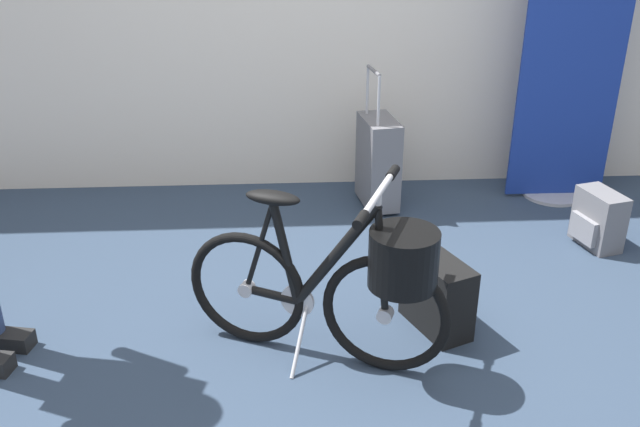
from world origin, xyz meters
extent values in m
plane|color=#2D3D51|center=(0.00, 0.00, 0.00)|extent=(6.80, 6.80, 0.00)
cylinder|color=#B7B7BC|center=(1.50, 1.71, 0.01)|extent=(0.36, 0.36, 0.02)
cube|color=navy|center=(1.50, 1.71, 0.96)|extent=(0.60, 0.02, 1.89)
torus|color=black|center=(0.21, 0.06, 0.25)|extent=(0.48, 0.23, 0.51)
cylinder|color=#B7B7BC|center=(0.21, 0.06, 0.25)|extent=(0.07, 0.07, 0.06)
torus|color=black|center=(-0.33, 0.28, 0.25)|extent=(0.48, 0.23, 0.51)
cylinder|color=#B7B7BC|center=(-0.33, 0.28, 0.25)|extent=(0.07, 0.07, 0.06)
cylinder|color=black|center=(-0.22, 0.24, 0.25)|extent=(0.22, 0.12, 0.05)
cylinder|color=black|center=(0.02, 0.14, 0.47)|extent=(0.34, 0.17, 0.49)
cylinder|color=black|center=(-0.17, 0.21, 0.45)|extent=(0.13, 0.08, 0.42)
cylinder|color=black|center=(-0.22, 0.24, 0.25)|extent=(0.22, 0.11, 0.04)
cylinder|color=black|center=(0.19, 0.07, 0.48)|extent=(0.08, 0.06, 0.46)
cylinder|color=black|center=(-0.27, 0.26, 0.45)|extent=(0.15, 0.08, 0.41)
ellipsoid|color=black|center=(-0.21, 0.23, 0.68)|extent=(0.24, 0.17, 0.05)
cylinder|color=#B7B7BC|center=(0.17, 0.08, 0.73)|extent=(0.03, 0.03, 0.04)
cylinder|color=#B7B7BC|center=(0.17, 0.08, 0.75)|extent=(0.19, 0.42, 0.03)
cylinder|color=black|center=(0.08, -0.13, 0.75)|extent=(0.07, 0.10, 0.04)
cylinder|color=black|center=(0.25, 0.28, 0.75)|extent=(0.07, 0.10, 0.04)
cylinder|color=#B7B7BC|center=(-0.12, 0.20, 0.24)|extent=(0.14, 0.07, 0.14)
cylinder|color=#B7B7BC|center=(-0.12, 0.10, 0.11)|extent=(0.09, 0.18, 0.24)
cylinder|color=black|center=(0.26, 0.04, 0.51)|extent=(0.34, 0.34, 0.22)
cube|color=black|center=(-1.34, 0.29, 0.04)|extent=(0.25, 0.13, 0.07)
cube|color=slate|center=(0.39, 1.62, 0.28)|extent=(0.23, 0.38, 0.52)
cylinder|color=#B7B7BC|center=(0.36, 1.50, 0.68)|extent=(0.02, 0.02, 0.28)
cylinder|color=#B7B7BC|center=(0.33, 1.73, 0.68)|extent=(0.02, 0.02, 0.28)
cylinder|color=slate|center=(0.35, 1.61, 0.82)|extent=(0.05, 0.23, 0.02)
cylinder|color=black|center=(0.46, 1.50, 0.02)|extent=(0.04, 0.03, 0.04)
cylinder|color=black|center=(0.42, 1.75, 0.02)|extent=(0.04, 0.03, 0.04)
cube|color=slate|center=(1.49, 1.05, 0.15)|extent=(0.21, 0.30, 0.30)
cube|color=gray|center=(1.40, 1.03, 0.11)|extent=(0.08, 0.19, 0.13)
cube|color=black|center=(0.48, 0.34, 0.16)|extent=(0.28, 0.37, 0.32)
cube|color=black|center=(0.57, 0.38, 0.11)|extent=(0.12, 0.23, 0.14)
camera|label=1|loc=(-0.17, -2.17, 1.73)|focal=39.05mm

